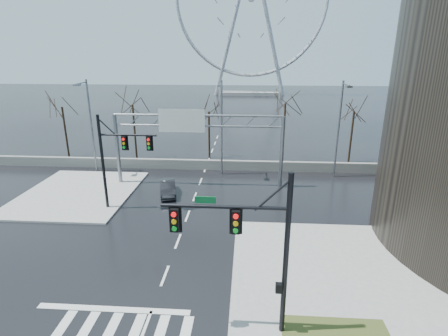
# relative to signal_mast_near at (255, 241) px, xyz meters

# --- Properties ---
(ground) EXTENTS (260.00, 260.00, 0.00)m
(ground) POSITION_rel_signal_mast_near_xyz_m (-5.14, 4.04, -4.87)
(ground) COLOR black
(ground) RESTS_ON ground
(sidewalk_right_ext) EXTENTS (12.00, 10.00, 0.15)m
(sidewalk_right_ext) POSITION_rel_signal_mast_near_xyz_m (4.86, 6.04, -4.80)
(sidewalk_right_ext) COLOR gray
(sidewalk_right_ext) RESTS_ON ground
(sidewalk_far) EXTENTS (10.00, 12.00, 0.15)m
(sidewalk_far) POSITION_rel_signal_mast_near_xyz_m (-16.14, 16.04, -4.80)
(sidewalk_far) COLOR gray
(sidewalk_far) RESTS_ON ground
(barrier_wall) EXTENTS (52.00, 0.50, 1.10)m
(barrier_wall) POSITION_rel_signal_mast_near_xyz_m (-5.14, 24.04, -4.32)
(barrier_wall) COLOR slate
(barrier_wall) RESTS_ON ground
(signal_mast_near) EXTENTS (5.52, 0.41, 8.00)m
(signal_mast_near) POSITION_rel_signal_mast_near_xyz_m (0.00, 0.00, 0.00)
(signal_mast_near) COLOR black
(signal_mast_near) RESTS_ON ground
(signal_mast_far) EXTENTS (4.72, 0.41, 8.00)m
(signal_mast_far) POSITION_rel_signal_mast_near_xyz_m (-11.01, 13.00, -0.04)
(signal_mast_far) COLOR black
(signal_mast_far) RESTS_ON ground
(sign_gantry) EXTENTS (16.36, 0.40, 7.60)m
(sign_gantry) POSITION_rel_signal_mast_near_xyz_m (-5.52, 19.00, 0.31)
(sign_gantry) COLOR slate
(sign_gantry) RESTS_ON ground
(streetlight_left) EXTENTS (0.50, 2.55, 10.00)m
(streetlight_left) POSITION_rel_signal_mast_near_xyz_m (-17.14, 22.20, 1.01)
(streetlight_left) COLOR slate
(streetlight_left) RESTS_ON ground
(streetlight_mid) EXTENTS (0.50, 2.55, 10.00)m
(streetlight_mid) POSITION_rel_signal_mast_near_xyz_m (-3.14, 22.20, 1.01)
(streetlight_mid) COLOR slate
(streetlight_mid) RESTS_ON ground
(streetlight_right) EXTENTS (0.50, 2.55, 10.00)m
(streetlight_right) POSITION_rel_signal_mast_near_xyz_m (8.86, 22.20, 1.01)
(streetlight_right) COLOR slate
(streetlight_right) RESTS_ON ground
(tree_far_left) EXTENTS (3.50, 3.50, 7.00)m
(tree_far_left) POSITION_rel_signal_mast_near_xyz_m (-23.14, 28.04, 0.70)
(tree_far_left) COLOR black
(tree_far_left) RESTS_ON ground
(tree_left) EXTENTS (3.75, 3.75, 7.50)m
(tree_left) POSITION_rel_signal_mast_near_xyz_m (-14.14, 27.54, 1.10)
(tree_left) COLOR black
(tree_left) RESTS_ON ground
(tree_center) EXTENTS (3.25, 3.25, 6.50)m
(tree_center) POSITION_rel_signal_mast_near_xyz_m (-5.14, 28.54, 0.30)
(tree_center) COLOR black
(tree_center) RESTS_ON ground
(tree_right) EXTENTS (3.90, 3.90, 7.80)m
(tree_right) POSITION_rel_signal_mast_near_xyz_m (3.86, 27.54, 1.34)
(tree_right) COLOR black
(tree_right) RESTS_ON ground
(tree_far_right) EXTENTS (3.40, 3.40, 6.80)m
(tree_far_right) POSITION_rel_signal_mast_near_xyz_m (11.86, 28.04, 0.54)
(tree_far_right) COLOR black
(tree_far_right) RESTS_ON ground
(ferris_wheel) EXTENTS (45.00, 6.00, 50.91)m
(ferris_wheel) POSITION_rel_signal_mast_near_xyz_m (-0.14, 99.04, 21.26)
(ferris_wheel) COLOR gray
(ferris_wheel) RESTS_ON ground
(car) EXTENTS (2.38, 4.19, 1.31)m
(car) POSITION_rel_signal_mast_near_xyz_m (-7.73, 16.41, -4.22)
(car) COLOR black
(car) RESTS_ON ground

